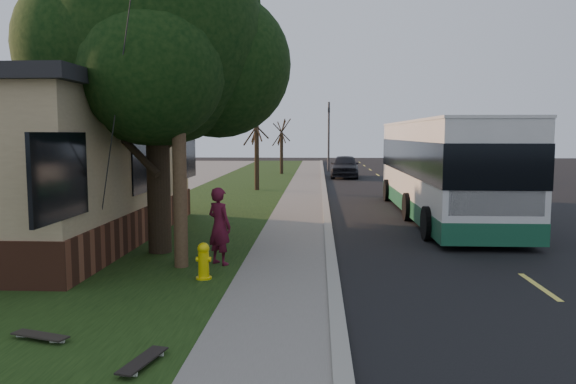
% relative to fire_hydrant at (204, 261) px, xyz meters
% --- Properties ---
extents(ground, '(120.00, 120.00, 0.00)m').
position_rel_fire_hydrant_xyz_m(ground, '(2.60, 0.00, -0.43)').
color(ground, black).
rests_on(ground, ground).
extents(road, '(8.00, 80.00, 0.01)m').
position_rel_fire_hydrant_xyz_m(road, '(6.60, 10.00, -0.43)').
color(road, black).
rests_on(road, ground).
extents(curb, '(0.25, 80.00, 0.12)m').
position_rel_fire_hydrant_xyz_m(curb, '(2.60, 10.00, -0.37)').
color(curb, gray).
rests_on(curb, ground).
extents(sidewalk, '(2.00, 80.00, 0.08)m').
position_rel_fire_hydrant_xyz_m(sidewalk, '(1.60, 10.00, -0.39)').
color(sidewalk, slate).
rests_on(sidewalk, ground).
extents(grass_verge, '(5.00, 80.00, 0.07)m').
position_rel_fire_hydrant_xyz_m(grass_verge, '(-1.90, 10.00, -0.40)').
color(grass_verge, black).
rests_on(grass_verge, ground).
extents(fire_hydrant, '(0.32, 0.32, 0.74)m').
position_rel_fire_hydrant_xyz_m(fire_hydrant, '(0.00, 0.00, 0.00)').
color(fire_hydrant, yellow).
rests_on(fire_hydrant, grass_verge).
extents(utility_pole, '(2.86, 3.21, 9.07)m').
position_rel_fire_hydrant_xyz_m(utility_pole, '(-0.71, 0.99, 4.20)').
color(utility_pole, '#473321').
rests_on(utility_pole, ground).
extents(leafy_tree, '(6.30, 6.00, 7.80)m').
position_rel_fire_hydrant_xyz_m(leafy_tree, '(-1.57, 2.65, 4.73)').
color(leafy_tree, black).
rests_on(leafy_tree, grass_verge).
extents(bare_tree_near, '(1.38, 1.21, 4.31)m').
position_rel_fire_hydrant_xyz_m(bare_tree_near, '(-0.90, 18.00, 1.72)').
color(bare_tree_near, black).
rests_on(bare_tree_near, grass_verge).
extents(bare_tree_far, '(1.38, 1.21, 4.03)m').
position_rel_fire_hydrant_xyz_m(bare_tree_far, '(-0.40, 30.00, 1.57)').
color(bare_tree_far, black).
rests_on(bare_tree_far, grass_verge).
extents(traffic_signal, '(0.18, 0.22, 5.50)m').
position_rel_fire_hydrant_xyz_m(traffic_signal, '(3.10, 34.00, 2.73)').
color(traffic_signal, '#2D2D30').
rests_on(traffic_signal, ground).
extents(transit_bus, '(2.93, 12.69, 3.43)m').
position_rel_fire_hydrant_xyz_m(transit_bus, '(6.68, 9.35, 1.40)').
color(transit_bus, silver).
rests_on(transit_bus, ground).
extents(skateboarder, '(0.75, 0.70, 1.73)m').
position_rel_fire_hydrant_xyz_m(skateboarder, '(0.10, 1.28, 0.50)').
color(skateboarder, '#4D0F22').
rests_on(skateboarder, grass_verge).
extents(skateboard_main, '(0.43, 0.95, 0.09)m').
position_rel_fire_hydrant_xyz_m(skateboard_main, '(0.10, -4.26, -0.30)').
color(skateboard_main, black).
rests_on(skateboard_main, grass_verge).
extents(skateboard_spare, '(0.90, 0.48, 0.08)m').
position_rel_fire_hydrant_xyz_m(skateboard_spare, '(-1.62, -3.47, -0.30)').
color(skateboard_spare, black).
rests_on(skateboard_spare, grass_verge).
extents(dumpster, '(1.83, 1.54, 1.46)m').
position_rel_fire_hydrant_xyz_m(dumpster, '(-6.48, 7.39, 0.34)').
color(dumpster, black).
rests_on(dumpster, building_lot).
extents(distant_car, '(2.13, 4.70, 1.56)m').
position_rel_fire_hydrant_xyz_m(distant_car, '(4.10, 27.45, 0.35)').
color(distant_car, black).
rests_on(distant_car, ground).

